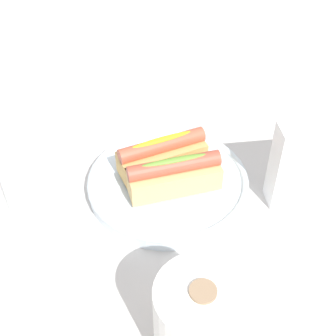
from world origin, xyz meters
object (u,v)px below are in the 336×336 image
(hotdog_back, at_px, (174,175))
(paper_towel_roll, at_px, (200,323))
(serving_bowl, at_px, (168,182))
(hotdog_front, at_px, (162,154))
(water_glass, at_px, (24,186))
(napkin_box, at_px, (306,164))

(hotdog_back, height_order, paper_towel_roll, paper_towel_roll)
(serving_bowl, relative_size, hotdog_front, 1.78)
(water_glass, distance_m, paper_towel_roll, 0.37)
(hotdog_back, xyz_separation_m, napkin_box, (-0.20, 0.07, 0.02))
(hotdog_front, distance_m, napkin_box, 0.24)
(serving_bowl, xyz_separation_m, napkin_box, (-0.20, 0.09, 0.06))
(serving_bowl, bearing_deg, hotdog_front, -88.61)
(serving_bowl, bearing_deg, hotdog_back, 91.39)
(napkin_box, bearing_deg, serving_bowl, -12.79)
(hotdog_front, relative_size, hotdog_back, 1.00)
(water_glass, bearing_deg, serving_bowl, 168.70)
(serving_bowl, relative_size, paper_towel_roll, 2.04)
(paper_towel_roll, bearing_deg, water_glass, -62.84)
(hotdog_front, bearing_deg, napkin_box, 149.08)
(hotdog_back, relative_size, paper_towel_roll, 1.14)
(hotdog_front, height_order, hotdog_back, same)
(water_glass, xyz_separation_m, paper_towel_roll, (-0.17, 0.33, 0.03))
(water_glass, relative_size, paper_towel_roll, 0.67)
(water_glass, bearing_deg, hotdog_back, 162.35)
(hotdog_front, distance_m, hotdog_back, 0.06)
(paper_towel_roll, height_order, napkin_box, napkin_box)
(serving_bowl, xyz_separation_m, paper_towel_roll, (0.06, 0.28, 0.05))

